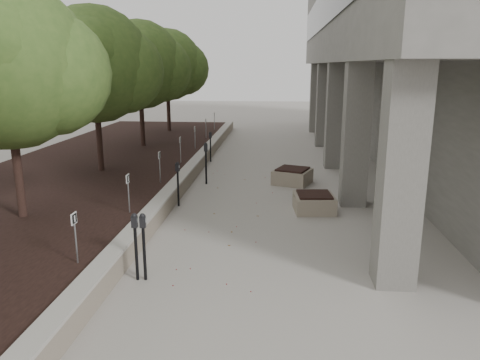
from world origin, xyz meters
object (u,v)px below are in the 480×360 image
(crabapple_tree_3, at_px, (96,90))
(parking_meter_4, at_px, (206,163))
(crabapple_tree_4, at_px, (140,84))
(planter_front, at_px, (314,202))
(crabapple_tree_5, at_px, (167,80))
(parking_meter_2, at_px, (136,247))
(crabapple_tree_2, at_px, (10,101))
(parking_meter_3, at_px, (178,184))
(planter_back, at_px, (292,176))
(parking_meter_1, at_px, (144,247))
(parking_meter_5, at_px, (210,147))

(crabapple_tree_3, distance_m, parking_meter_4, 4.37)
(crabapple_tree_3, relative_size, crabapple_tree_4, 1.00)
(crabapple_tree_4, xyz_separation_m, planter_front, (7.06, -7.75, -2.87))
(crabapple_tree_4, distance_m, crabapple_tree_5, 5.00)
(parking_meter_2, bearing_deg, crabapple_tree_2, 143.00)
(crabapple_tree_4, height_order, parking_meter_3, crabapple_tree_4)
(crabapple_tree_5, distance_m, parking_meter_3, 13.25)
(parking_meter_3, height_order, planter_back, parking_meter_3)
(parking_meter_1, bearing_deg, crabapple_tree_3, 110.71)
(parking_meter_2, height_order, parking_meter_3, parking_meter_2)
(parking_meter_2, bearing_deg, planter_front, 47.85)
(parking_meter_1, distance_m, parking_meter_4, 7.21)
(parking_meter_2, relative_size, parking_meter_3, 1.02)
(parking_meter_2, relative_size, parking_meter_4, 0.92)
(planter_front, bearing_deg, parking_meter_2, -128.35)
(crabapple_tree_4, distance_m, parking_meter_2, 13.00)
(planter_front, xyz_separation_m, planter_back, (-0.52, 3.04, 0.02))
(crabapple_tree_2, distance_m, parking_meter_3, 4.73)
(crabapple_tree_5, bearing_deg, crabapple_tree_4, -90.00)
(planter_back, bearing_deg, crabapple_tree_4, 144.23)
(crabapple_tree_5, distance_m, parking_meter_4, 10.96)
(crabapple_tree_2, distance_m, planter_back, 8.88)
(parking_meter_2, bearing_deg, planter_back, 64.16)
(crabapple_tree_3, height_order, crabapple_tree_4, same)
(crabapple_tree_3, xyz_separation_m, parking_meter_1, (3.63, -7.27, -2.47))
(crabapple_tree_4, relative_size, planter_back, 4.80)
(crabapple_tree_5, relative_size, parking_meter_4, 3.84)
(crabapple_tree_2, relative_size, crabapple_tree_4, 1.00)
(parking_meter_2, bearing_deg, parking_meter_1, 1.56)
(parking_meter_1, distance_m, planter_front, 5.69)
(crabapple_tree_3, xyz_separation_m, planter_front, (7.06, -2.75, -2.87))
(parking_meter_1, height_order, parking_meter_5, parking_meter_1)
(crabapple_tree_4, relative_size, crabapple_tree_5, 1.00)
(crabapple_tree_3, bearing_deg, crabapple_tree_4, 90.00)
(crabapple_tree_2, relative_size, crabapple_tree_5, 1.00)
(parking_meter_1, bearing_deg, planter_back, 63.05)
(crabapple_tree_3, xyz_separation_m, crabapple_tree_5, (0.00, 10.00, 0.00))
(crabapple_tree_3, relative_size, parking_meter_1, 4.16)
(planter_front, bearing_deg, crabapple_tree_5, 118.99)
(parking_meter_2, distance_m, parking_meter_3, 4.68)
(crabapple_tree_2, height_order, planter_back, crabapple_tree_2)
(crabapple_tree_4, bearing_deg, crabapple_tree_3, -90.00)
(planter_front, relative_size, planter_back, 0.94)
(parking_meter_4, bearing_deg, crabapple_tree_5, 107.50)
(crabapple_tree_4, bearing_deg, crabapple_tree_5, 90.00)
(parking_meter_2, relative_size, planter_back, 1.15)
(crabapple_tree_3, distance_m, parking_meter_5, 5.47)
(parking_meter_3, xyz_separation_m, parking_meter_5, (0.00, 6.24, -0.02))
(parking_meter_4, bearing_deg, parking_meter_2, -93.75)
(parking_meter_2, height_order, planter_front, parking_meter_2)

